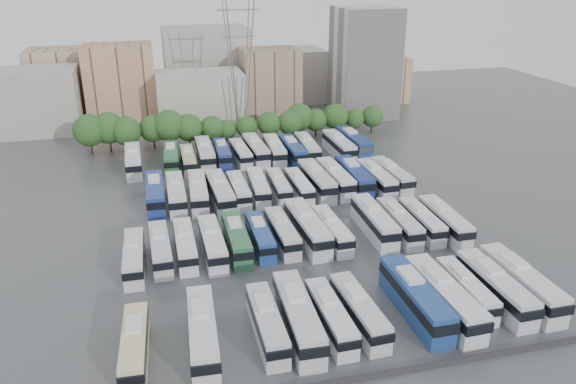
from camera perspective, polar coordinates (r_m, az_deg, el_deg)
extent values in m
plane|color=#424447|center=(82.00, -0.13, -3.61)|extent=(220.00, 220.00, 0.00)
cube|color=#2D2D30|center=(55.47, 8.56, -18.00)|extent=(56.00, 0.50, 0.50)
cylinder|color=black|center=(119.31, -19.31, 4.26)|extent=(0.36, 0.36, 2.67)
sphere|color=#234C1E|center=(118.30, -19.53, 5.93)|extent=(6.42, 6.42, 6.42)
cylinder|color=black|center=(119.70, -17.57, 4.54)|extent=(0.36, 0.36, 2.68)
sphere|color=#234C1E|center=(118.69, -17.77, 6.20)|extent=(6.42, 6.42, 6.42)
cylinder|color=black|center=(118.10, -15.95, 4.43)|extent=(0.36, 0.36, 2.44)
sphere|color=#234C1E|center=(117.17, -16.12, 5.97)|extent=(5.86, 5.86, 5.86)
cylinder|color=black|center=(119.53, -13.44, 4.86)|extent=(0.36, 0.36, 2.30)
sphere|color=#234C1E|center=(118.66, -13.58, 6.29)|extent=(5.51, 5.51, 5.51)
cylinder|color=black|center=(118.56, -11.87, 4.95)|extent=(0.36, 0.36, 2.67)
sphere|color=#234C1E|center=(117.55, -12.01, 6.63)|extent=(6.41, 6.41, 6.41)
cylinder|color=black|center=(118.31, -9.94, 4.98)|extent=(0.36, 0.36, 2.35)
sphere|color=#234C1E|center=(117.41, -10.04, 6.46)|extent=(5.64, 5.64, 5.64)
cylinder|color=black|center=(119.00, -7.66, 5.15)|extent=(0.36, 0.36, 2.10)
sphere|color=#234C1E|center=(118.19, -7.73, 6.48)|extent=(5.05, 5.05, 5.05)
cylinder|color=black|center=(119.97, -6.23, 5.27)|extent=(0.36, 0.36, 1.71)
sphere|color=#234C1E|center=(119.31, -6.28, 6.33)|extent=(4.11, 4.11, 4.11)
cylinder|color=black|center=(120.29, -4.18, 5.44)|extent=(0.36, 0.36, 1.91)
sphere|color=#234C1E|center=(119.56, -4.22, 6.62)|extent=(4.58, 4.58, 4.58)
cylinder|color=black|center=(120.98, -1.90, 5.64)|extent=(0.36, 0.36, 2.13)
sphere|color=#234C1E|center=(120.18, -1.92, 6.96)|extent=(5.10, 5.10, 5.10)
cylinder|color=black|center=(121.40, 0.19, 5.73)|extent=(0.36, 0.36, 2.19)
sphere|color=#234C1E|center=(120.58, 0.19, 7.08)|extent=(5.26, 5.26, 5.26)
cylinder|color=black|center=(123.51, 1.14, 6.09)|extent=(0.36, 0.36, 2.50)
sphere|color=#234C1E|center=(122.59, 1.15, 7.61)|extent=(6.00, 6.00, 6.00)
cylinder|color=black|center=(124.28, 2.84, 6.07)|extent=(0.36, 0.36, 2.06)
sphere|color=#234C1E|center=(123.52, 2.86, 7.31)|extent=(4.95, 4.95, 4.95)
cylinder|color=black|center=(125.65, 4.81, 6.27)|extent=(0.36, 0.36, 2.35)
sphere|color=#234C1E|center=(124.80, 4.85, 7.68)|extent=(5.65, 5.65, 5.65)
cylinder|color=black|center=(127.43, 6.70, 6.30)|extent=(0.36, 0.36, 1.84)
sphere|color=#234C1E|center=(126.76, 6.75, 7.39)|extent=(4.41, 4.41, 4.41)
cylinder|color=black|center=(128.84, 8.49, 6.43)|extent=(0.36, 0.36, 2.02)
sphere|color=#234C1E|center=(128.12, 8.56, 7.61)|extent=(4.85, 4.85, 4.85)
cube|color=#9E998E|center=(138.75, -24.10, 8.44)|extent=(18.00, 14.00, 14.00)
cube|color=tan|center=(142.23, -16.64, 10.58)|extent=(16.00, 12.00, 18.00)
cube|color=#ADA89E|center=(135.39, -8.89, 9.37)|extent=(20.00, 14.00, 12.00)
cube|color=gray|center=(143.45, -1.89, 11.17)|extent=(14.00, 12.00, 16.00)
cube|color=gray|center=(154.52, -8.24, 12.53)|extent=(22.00, 16.00, 20.00)
cube|color=tan|center=(153.44, -21.80, 10.35)|extent=(16.00, 14.00, 16.00)
cube|color=#A39E93|center=(156.90, 0.07, 11.79)|extent=(18.00, 14.00, 14.00)
cube|color=tan|center=(159.09, 9.20, 11.29)|extent=(14.00, 12.00, 12.00)
cube|color=gray|center=(148.82, -12.53, 9.89)|extent=(12.00, 10.00, 10.00)
cube|color=silver|center=(141.35, 7.78, 12.87)|extent=(14.00, 14.00, 26.00)
cylinder|color=slate|center=(122.30, -5.74, 13.39)|extent=(2.90, 2.91, 33.83)
cylinder|color=slate|center=(126.21, -6.02, 13.66)|extent=(2.90, 2.91, 33.83)
cylinder|color=slate|center=(122.95, -3.84, 13.50)|extent=(2.90, 2.91, 33.83)
cylinder|color=slate|center=(126.84, -4.18, 13.76)|extent=(2.90, 2.91, 33.83)
cube|color=slate|center=(123.46, -5.10, 17.95)|extent=(9.00, 0.30, 0.30)
cube|color=slate|center=(124.00, -5.01, 15.45)|extent=(7.00, 0.30, 0.30)
cube|color=beige|center=(58.03, -15.29, -14.95)|extent=(2.81, 10.87, 3.05)
cube|color=black|center=(57.58, -15.36, -14.57)|extent=(2.92, 11.04, 0.90)
cube|color=silver|center=(58.13, -15.40, -12.80)|extent=(1.66, 2.94, 0.40)
cube|color=silver|center=(58.05, -8.66, -14.03)|extent=(3.26, 12.48, 3.50)
cube|color=black|center=(57.54, -8.69, -13.58)|extent=(3.40, 12.67, 1.03)
cube|color=silver|center=(58.19, -8.86, -11.56)|extent=(1.92, 3.38, 0.45)
cube|color=silver|center=(58.94, -2.16, -13.30)|extent=(2.48, 11.30, 3.20)
cube|color=black|center=(58.47, -2.14, -12.89)|extent=(2.59, 11.47, 0.94)
cube|color=silver|center=(59.05, -2.47, -11.10)|extent=(1.62, 3.02, 0.41)
cube|color=silver|center=(59.39, 1.03, -12.67)|extent=(3.21, 13.17, 3.71)
cube|color=black|center=(58.86, 1.07, -12.19)|extent=(3.34, 13.37, 1.09)
cube|color=silver|center=(59.55, 0.68, -10.14)|extent=(1.97, 3.55, 0.48)
cube|color=silver|center=(60.10, 4.33, -12.60)|extent=(2.51, 11.07, 3.13)
cube|color=black|center=(59.66, 4.39, -12.20)|extent=(2.62, 11.23, 0.92)
cube|color=silver|center=(60.20, 3.94, -10.50)|extent=(1.61, 2.96, 0.40)
cube|color=silver|center=(61.16, 7.21, -11.99)|extent=(2.90, 11.43, 3.21)
cube|color=black|center=(60.71, 7.29, -11.59)|extent=(3.03, 11.60, 0.94)
cube|color=silver|center=(61.24, 6.76, -9.89)|extent=(1.74, 3.09, 0.42)
cube|color=navy|center=(63.69, 12.79, -10.60)|extent=(2.83, 13.28, 3.76)
cube|color=black|center=(63.18, 12.91, -10.13)|extent=(2.96, 13.48, 1.11)
cube|color=silver|center=(63.83, 12.30, -8.23)|extent=(1.88, 3.54, 0.49)
cube|color=silver|center=(64.55, 15.48, -10.38)|extent=(3.18, 13.50, 3.81)
cube|color=black|center=(64.05, 15.62, -9.90)|extent=(3.32, 13.71, 1.12)
cube|color=silver|center=(64.66, 14.93, -8.02)|extent=(1.99, 3.63, 0.49)
cube|color=silver|center=(67.44, 17.60, -9.51)|extent=(2.44, 10.69, 3.02)
cube|color=black|center=(67.05, 17.72, -9.15)|extent=(2.55, 10.85, 0.89)
cube|color=silver|center=(67.56, 17.21, -7.72)|extent=(1.55, 2.86, 0.39)
cube|color=silver|center=(68.32, 20.30, -9.19)|extent=(2.76, 12.56, 3.55)
cube|color=black|center=(67.88, 20.45, -8.76)|extent=(2.89, 12.75, 1.05)
cube|color=silver|center=(68.44, 19.80, -7.12)|extent=(1.80, 3.36, 0.46)
cube|color=silver|center=(70.11, 22.56, -8.62)|extent=(2.88, 13.13, 3.72)
cube|color=black|center=(69.66, 22.72, -8.18)|extent=(3.01, 13.33, 1.09)
cube|color=silver|center=(70.23, 22.03, -6.51)|extent=(1.88, 3.51, 0.48)
cube|color=silver|center=(73.27, -15.36, -6.48)|extent=(2.53, 11.15, 3.15)
cube|color=black|center=(72.87, -15.41, -6.11)|extent=(2.65, 11.32, 0.93)
cube|color=silver|center=(73.69, -15.48, -4.75)|extent=(1.62, 2.99, 0.41)
cube|color=silver|center=(74.50, -12.83, -5.70)|extent=(2.66, 11.17, 3.15)
cube|color=black|center=(74.10, -12.86, -5.34)|extent=(2.77, 11.34, 0.93)
cube|color=silver|center=(74.94, -13.01, -4.02)|extent=(1.65, 3.01, 0.41)
cube|color=silver|center=(74.70, -10.40, -5.41)|extent=(2.37, 11.11, 3.15)
cube|color=black|center=(74.30, -10.43, -5.05)|extent=(2.48, 11.27, 0.93)
cube|color=silver|center=(75.14, -10.58, -3.73)|extent=(1.58, 2.96, 0.41)
cube|color=silver|center=(74.41, -7.70, -5.28)|extent=(2.64, 11.72, 3.31)
cube|color=black|center=(73.99, -7.71, -4.89)|extent=(2.76, 11.90, 0.97)
cube|color=silver|center=(74.87, -7.92, -3.50)|extent=(1.70, 3.14, 0.43)
cube|color=#2B653E|center=(75.20, -5.23, -4.84)|extent=(2.63, 11.71, 3.31)
cube|color=black|center=(74.78, -5.23, -4.46)|extent=(2.74, 11.89, 0.97)
cube|color=silver|center=(75.67, -5.45, -3.09)|extent=(1.69, 3.14, 0.43)
cube|color=navy|center=(75.97, -2.86, -4.60)|extent=(2.33, 10.67, 3.02)
cube|color=black|center=(75.59, -2.84, -4.25)|extent=(2.43, 10.83, 0.89)
cube|color=silver|center=(76.39, -3.07, -3.02)|extent=(1.53, 2.85, 0.39)
cube|color=silver|center=(76.75, -0.60, -4.21)|extent=(2.64, 11.26, 3.18)
cube|color=black|center=(76.36, -0.58, -3.84)|extent=(2.75, 11.43, 0.93)
cube|color=silver|center=(77.19, -0.88, -2.57)|extent=(1.66, 3.02, 0.41)
cube|color=silver|center=(77.44, 1.95, -3.72)|extent=(3.40, 13.37, 3.76)
cube|color=black|center=(76.99, 1.99, -3.30)|extent=(3.54, 13.58, 1.10)
cube|color=silver|center=(77.96, 1.58, -1.81)|extent=(2.03, 3.62, 0.49)
cube|color=white|center=(77.64, 4.44, -3.96)|extent=(2.72, 11.18, 3.15)
cube|color=black|center=(77.26, 4.49, -3.61)|extent=(2.83, 11.35, 0.93)
cube|color=silver|center=(78.04, 4.13, -2.36)|extent=(1.67, 3.01, 0.41)
cube|color=silver|center=(80.36, 8.74, -3.03)|extent=(3.04, 12.78, 3.60)
cube|color=black|center=(79.93, 8.80, -2.64)|extent=(3.17, 12.98, 1.06)
cube|color=silver|center=(80.86, 8.42, -1.26)|extent=(1.89, 3.44, 0.47)
cube|color=silver|center=(80.92, 11.20, -3.14)|extent=(2.78, 11.71, 3.30)
cube|color=black|center=(80.54, 11.27, -2.78)|extent=(2.90, 11.89, 0.97)
cube|color=silver|center=(81.36, 10.90, -1.53)|extent=(1.73, 3.15, 0.43)
cube|color=silver|center=(82.27, 13.38, -2.96)|extent=(2.55, 11.15, 3.15)
cube|color=black|center=(81.91, 13.46, -2.62)|extent=(2.67, 11.32, 0.93)
cube|color=silver|center=(82.67, 13.08, -1.44)|extent=(1.63, 2.99, 0.41)
cube|color=silver|center=(82.85, 15.60, -2.91)|extent=(2.79, 12.07, 3.41)
cube|color=black|center=(82.46, 15.69, -2.54)|extent=(2.92, 12.25, 1.00)
cube|color=silver|center=(83.27, 15.26, -1.28)|extent=(1.77, 3.24, 0.44)
cube|color=navy|center=(91.24, -13.34, -0.22)|extent=(2.72, 12.67, 3.59)
cube|color=black|center=(90.84, -13.37, 0.14)|extent=(2.85, 12.86, 1.06)
cube|color=silver|center=(91.98, -13.48, 1.31)|extent=(1.80, 3.38, 0.46)
cube|color=silver|center=(90.52, -11.30, -0.26)|extent=(2.72, 12.39, 3.50)
cube|color=black|center=(90.12, -11.32, 0.10)|extent=(2.84, 12.57, 1.03)
cube|color=silver|center=(91.23, -11.45, 1.26)|extent=(1.78, 3.31, 0.45)
cube|color=silver|center=(90.56, -9.11, -0.07)|extent=(3.22, 12.61, 3.54)
cube|color=black|center=(90.16, -9.13, 0.29)|extent=(3.36, 12.80, 1.04)
cube|color=silver|center=(91.28, -9.24, 1.45)|extent=(1.92, 3.41, 0.46)
cube|color=silver|center=(89.78, -6.92, -0.12)|extent=(3.26, 12.94, 3.64)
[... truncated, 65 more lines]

